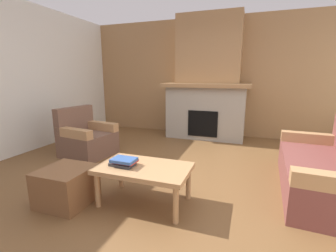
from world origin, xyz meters
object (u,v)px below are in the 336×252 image
(coffee_table, at_px, (144,171))
(fireplace, at_px, (207,86))
(ottoman, at_px, (66,186))
(armchair, at_px, (86,139))
(couch, at_px, (327,171))

(coffee_table, bearing_deg, fireplace, 87.84)
(coffee_table, relative_size, ottoman, 1.92)
(armchair, bearing_deg, fireplace, 48.08)
(fireplace, bearing_deg, coffee_table, -92.16)
(couch, distance_m, armchair, 3.63)
(fireplace, distance_m, ottoman, 3.65)
(ottoman, bearing_deg, armchair, 120.91)
(coffee_table, bearing_deg, ottoman, -160.75)
(couch, bearing_deg, ottoman, -156.56)
(fireplace, bearing_deg, ottoman, -105.31)
(couch, height_order, coffee_table, couch)
(couch, relative_size, ottoman, 3.56)
(couch, distance_m, coffee_table, 2.17)
(couch, xyz_separation_m, ottoman, (-2.78, -1.21, -0.09))
(couch, height_order, ottoman, couch)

